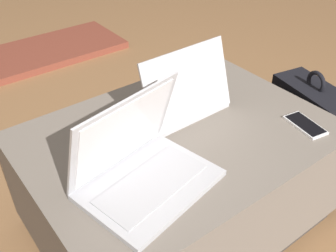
# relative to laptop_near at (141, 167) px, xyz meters

# --- Properties ---
(ground_plane) EXTENTS (14.00, 14.00, 0.00)m
(ground_plane) POSITION_rel_laptop_near_xyz_m (0.22, 0.12, -0.47)
(ground_plane) COLOR olive
(ottoman) EXTENTS (0.98, 0.72, 0.42)m
(ottoman) POSITION_rel_laptop_near_xyz_m (0.22, 0.12, -0.26)
(ottoman) COLOR #3D3832
(ottoman) RESTS_ON ground_plane
(laptop_near) EXTENTS (0.40, 0.33, 0.27)m
(laptop_near) POSITION_rel_laptop_near_xyz_m (0.00, 0.00, 0.00)
(laptop_near) COLOR #B7B7BC
(laptop_near) RESTS_ON ottoman
(laptop_far) EXTENTS (0.34, 0.25, 0.25)m
(laptop_far) POSITION_rel_laptop_near_xyz_m (0.30, 0.22, -0.00)
(laptop_far) COLOR silver
(laptop_far) RESTS_ON ottoman
(cell_phone) EXTENTS (0.09, 0.15, 0.01)m
(cell_phone) POSITION_rel_laptop_near_xyz_m (0.58, -0.11, -0.05)
(cell_phone) COLOR white
(cell_phone) RESTS_ON ottoman
(backpack) EXTENTS (0.24, 0.33, 0.49)m
(backpack) POSITION_rel_laptop_near_xyz_m (0.83, 0.02, -0.27)
(backpack) COLOR black
(backpack) RESTS_ON ground_plane
(fireplace_hearth) EXTENTS (1.40, 0.50, 0.04)m
(fireplace_hearth) POSITION_rel_laptop_near_xyz_m (0.22, 1.81, -0.45)
(fireplace_hearth) COLOR brown
(fireplace_hearth) RESTS_ON ground_plane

